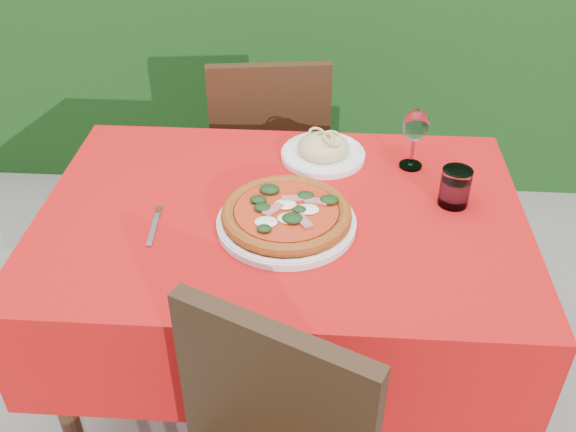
# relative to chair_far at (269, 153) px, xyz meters

# --- Properties ---
(ground) EXTENTS (60.00, 60.00, 0.00)m
(ground) POSITION_rel_chair_far_xyz_m (0.10, -0.68, -0.52)
(ground) COLOR slate
(ground) RESTS_ON ground
(dining_table) EXTENTS (1.26, 0.86, 0.75)m
(dining_table) POSITION_rel_chair_far_xyz_m (0.10, -0.68, 0.08)
(dining_table) COLOR #432715
(dining_table) RESTS_ON ground
(chair_far) EXTENTS (0.46, 0.46, 0.90)m
(chair_far) POSITION_rel_chair_far_xyz_m (0.00, 0.00, 0.00)
(chair_far) COLOR black
(chair_far) RESTS_ON ground
(pizza_plate) EXTENTS (0.40, 0.40, 0.07)m
(pizza_plate) POSITION_rel_chair_far_xyz_m (0.11, -0.75, 0.26)
(pizza_plate) COLOR white
(pizza_plate) RESTS_ON dining_table
(pasta_plate) EXTENTS (0.25, 0.25, 0.07)m
(pasta_plate) POSITION_rel_chair_far_xyz_m (0.20, -0.40, 0.26)
(pasta_plate) COLOR white
(pasta_plate) RESTS_ON dining_table
(water_glass) EXTENTS (0.08, 0.08, 0.10)m
(water_glass) POSITION_rel_chair_far_xyz_m (0.54, -0.62, 0.28)
(water_glass) COLOR silver
(water_glass) RESTS_ON dining_table
(wine_glass) EXTENTS (0.07, 0.07, 0.18)m
(wine_glass) POSITION_rel_chair_far_xyz_m (0.45, -0.44, 0.36)
(wine_glass) COLOR silver
(wine_glass) RESTS_ON dining_table
(fork) EXTENTS (0.04, 0.18, 0.00)m
(fork) POSITION_rel_chair_far_xyz_m (-0.22, -0.79, 0.23)
(fork) COLOR #B4B4BB
(fork) RESTS_ON dining_table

